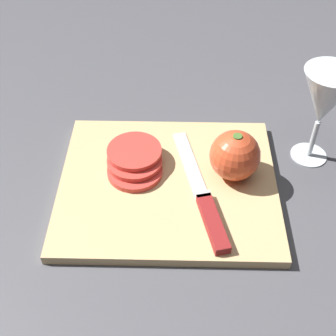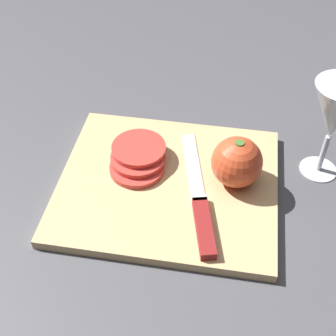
# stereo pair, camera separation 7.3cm
# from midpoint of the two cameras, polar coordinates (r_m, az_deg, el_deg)

# --- Properties ---
(ground_plane) EXTENTS (3.00, 3.00, 0.00)m
(ground_plane) POSITION_cam_midpoint_polar(r_m,az_deg,el_deg) (0.79, -3.91, -0.41)
(ground_plane) COLOR #4C4C51
(cutting_board) EXTENTS (0.35, 0.30, 0.02)m
(cutting_board) POSITION_cam_midpoint_polar(r_m,az_deg,el_deg) (0.75, 2.76, -2.19)
(cutting_board) COLOR tan
(cutting_board) RESTS_ON ground_plane
(wine_glass) EXTENTS (0.08, 0.08, 0.17)m
(wine_glass) POSITION_cam_midpoint_polar(r_m,az_deg,el_deg) (0.77, 22.36, 5.89)
(wine_glass) COLOR silver
(wine_glass) RESTS_ON ground_plane
(whole_tomato) EXTENTS (0.08, 0.08, 0.08)m
(whole_tomato) POSITION_cam_midpoint_polar(r_m,az_deg,el_deg) (0.73, 11.20, 0.57)
(whole_tomato) COLOR #DB4C28
(whole_tomato) RESTS_ON cutting_board
(knife) EXTENTS (0.08, 0.26, 0.01)m
(knife) POSITION_cam_midpoint_polar(r_m,az_deg,el_deg) (0.70, 7.10, -5.76)
(knife) COLOR silver
(knife) RESTS_ON cutting_board
(tomato_slice_stack_near) EXTENTS (0.09, 0.12, 0.03)m
(tomato_slice_stack_near) POSITION_cam_midpoint_polar(r_m,az_deg,el_deg) (0.77, -0.99, 1.09)
(tomato_slice_stack_near) COLOR #D63D33
(tomato_slice_stack_near) RESTS_ON cutting_board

